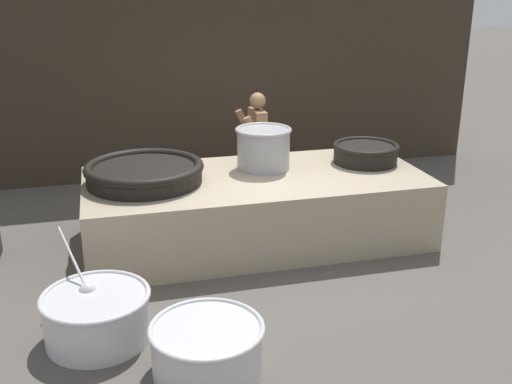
# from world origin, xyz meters

# --- Properties ---
(ground_plane) EXTENTS (60.00, 60.00, 0.00)m
(ground_plane) POSITION_xyz_m (0.00, 0.00, 0.00)
(ground_plane) COLOR #56514C
(back_wall) EXTENTS (8.72, 0.24, 3.65)m
(back_wall) POSITION_xyz_m (0.00, 2.77, 1.82)
(back_wall) COLOR #382D23
(back_wall) RESTS_ON ground_plane
(hearth_platform) EXTENTS (3.88, 1.75, 0.79)m
(hearth_platform) POSITION_xyz_m (0.00, 0.00, 0.39)
(hearth_platform) COLOR tan
(hearth_platform) RESTS_ON ground_plane
(giant_wok_near) EXTENTS (1.32, 1.32, 0.23)m
(giant_wok_near) POSITION_xyz_m (-1.25, 0.08, 0.91)
(giant_wok_near) COLOR black
(giant_wok_near) RESTS_ON hearth_platform
(giant_wok_far) EXTENTS (0.81, 0.81, 0.24)m
(giant_wok_far) POSITION_xyz_m (1.44, 0.18, 0.92)
(giant_wok_far) COLOR black
(giant_wok_far) RESTS_ON hearth_platform
(stock_pot) EXTENTS (0.67, 0.67, 0.49)m
(stock_pot) POSITION_xyz_m (0.16, 0.26, 1.05)
(stock_pot) COLOR #9E9EA3
(stock_pot) RESTS_ON hearth_platform
(cook) EXTENTS (0.36, 0.55, 1.54)m
(cook) POSITION_xyz_m (0.31, 1.13, 0.83)
(cook) COLOR #8C6647
(cook) RESTS_ON ground_plane
(prep_bowl_vegetables) EXTENTS (0.93, 1.15, 0.81)m
(prep_bowl_vegetables) POSITION_xyz_m (-1.84, -1.71, 0.24)
(prep_bowl_vegetables) COLOR silver
(prep_bowl_vegetables) RESTS_ON ground_plane
(prep_bowl_meat) EXTENTS (0.91, 0.91, 0.41)m
(prep_bowl_meat) POSITION_xyz_m (-1.01, -2.38, 0.22)
(prep_bowl_meat) COLOR silver
(prep_bowl_meat) RESTS_ON ground_plane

